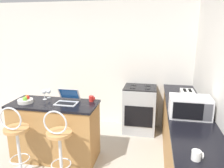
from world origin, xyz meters
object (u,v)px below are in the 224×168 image
Objects in this scene: laptop at (68,99)px; stove_range at (140,109)px; toaster at (187,96)px; wine_glass_short at (44,92)px; mug_white at (197,155)px; wine_glass_tall at (49,92)px; bar_stool_near at (17,143)px; mug_red at (92,99)px; microwave at (190,107)px; bar_stool_far at (60,148)px; fruit_bowl at (26,100)px.

laptop is 0.35× the size of stove_range.
toaster reaches higher than wine_glass_short.
laptop is 2.09m from mug_white.
toaster is at bearing 6.32° from wine_glass_tall.
mug_red is (0.88, 0.72, 0.47)m from bar_stool_near.
toaster is (0.05, 0.62, -0.04)m from microwave.
bar_stool_far is 1.99m from stove_range.
toaster is 1.72× the size of wine_glass_tall.
bar_stool_far is at bearing -51.59° from wine_glass_short.
toaster is at bearing 10.88° from mug_red.
toaster is at bearing 30.28° from bar_stool_far.
microwave is 0.55× the size of stove_range.
bar_stool_far is 10.63× the size of mug_white.
toaster is 1.57× the size of wine_glass_short.
mug_white is at bearing -31.37° from wine_glass_short.
mug_red is 0.40× the size of fruit_bowl.
fruit_bowl is (-2.34, 1.09, -0.00)m from mug_white.
toaster reaches higher than bar_stool_near.
laptop is 0.65m from fruit_bowl.
mug_white is (2.09, -1.38, -0.06)m from wine_glass_tall.
wine_glass_short reaches higher than stove_range.
bar_stool_near is 2.61m from toaster.
stove_range is at bearing 136.04° from toaster.
toaster reaches higher than mug_red.
bar_stool_far is 0.99m from fruit_bowl.
wine_glass_tall is at bearing 177.09° from mug_red.
stove_range is 10.17× the size of mug_red.
fruit_bowl reaches higher than mug_white.
wine_glass_short is (-2.20, 0.29, -0.01)m from microwave.
mug_white is at bearing -74.61° from stove_range.
wine_glass_tall is at bearing 123.31° from bar_stool_far.
wine_glass_tall reaches higher than bar_stool_far.
stove_range is 5.67× the size of wine_glass_short.
laptop reaches higher than bar_stool_near.
wine_glass_tall is (-2.22, -0.25, 0.02)m from toaster.
fruit_bowl is (-0.99, -0.26, -0.01)m from mug_red.
fruit_bowl is at bearing -142.44° from stove_range.
mug_red is at bearing -169.12° from toaster.
bar_stool_far is at bearing -118.19° from stove_range.
mug_white is at bearing -21.45° from bar_stool_far.
wine_glass_short reaches higher than fruit_bowl.
stove_range is at bearing 37.56° from fruit_bowl.
laptop is at bearing 173.19° from microwave.
mug_white is at bearing -35.71° from laptop.
stove_range is 9.43× the size of mug_white.
wine_glass_short is 1.79× the size of mug_red.
wine_glass_tall reaches higher than bar_stool_near.
mug_red is at bearing 166.71° from microwave.
bar_stool_near is at bearing -99.90° from wine_glass_tall.
microwave is (2.30, 0.38, 0.56)m from bar_stool_near.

